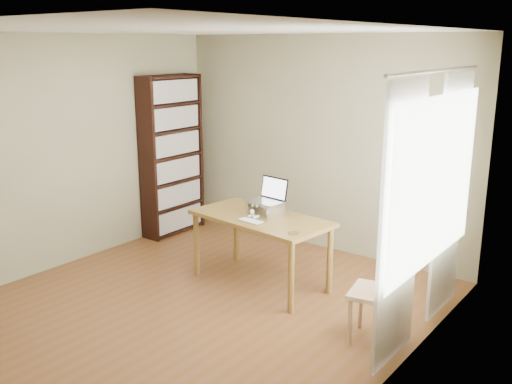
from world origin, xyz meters
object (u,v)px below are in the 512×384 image
(bookshelf, at_px, (172,156))
(cat, at_px, (265,207))
(desk, at_px, (261,225))
(chair, at_px, (384,289))
(keyboard, at_px, (251,221))
(laptop, at_px, (269,196))

(bookshelf, bearing_deg, cat, -16.65)
(desk, distance_m, chair, 1.62)
(cat, bearing_deg, desk, -76.69)
(keyboard, relative_size, chair, 0.30)
(cat, distance_m, chair, 1.70)
(cat, bearing_deg, bookshelf, 161.91)
(keyboard, distance_m, chair, 1.55)
(keyboard, height_order, chair, chair)
(laptop, relative_size, keyboard, 1.31)
(keyboard, bearing_deg, desk, 104.89)
(laptop, height_order, cat, laptop)
(bookshelf, distance_m, keyboard, 2.25)
(laptop, height_order, chair, laptop)
(bookshelf, bearing_deg, desk, -19.31)
(desk, xyz_separation_m, laptop, (0.00, 0.14, 0.29))
(bookshelf, xyz_separation_m, keyboard, (2.03, -0.92, -0.29))
(desk, distance_m, cat, 0.20)
(bookshelf, xyz_separation_m, chair, (3.56, -1.07, -0.55))
(cat, bearing_deg, laptop, 45.00)
(chair, bearing_deg, desk, 155.41)
(laptop, bearing_deg, desk, -83.90)
(bookshelf, height_order, chair, bookshelf)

